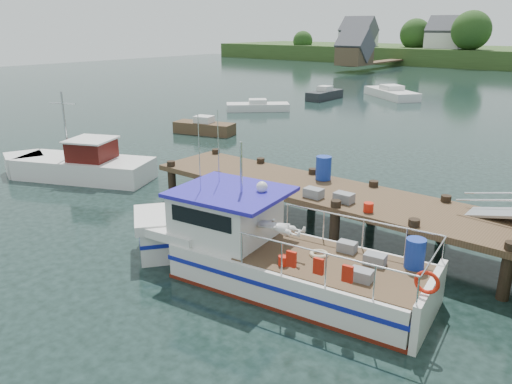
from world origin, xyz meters
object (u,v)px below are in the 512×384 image
Objects in this scene: lobster_boat at (261,251)px; work_boat at (78,165)px; moored_rowboat at (204,127)px; moored_d at (391,93)px; moored_a at (258,106)px; dock at (508,200)px; moored_e at (325,94)px.

work_boat is at bearing 162.46° from lobster_boat.
moored_rowboat is at bearing 131.68° from lobster_boat.
work_boat is 34.62m from moored_d.
dock is at bearing -60.84° from moored_a.
work_boat is 11.11m from moored_rowboat.
moored_a is at bearing 141.73° from dock.
lobster_boat is 1.93× the size of moored_a.
work_boat is (-12.57, 2.30, -0.20)m from lobster_boat.
work_boat is at bearing -61.91° from moored_rowboat.
lobster_boat is (-5.08, -4.31, -1.42)m from dock.
work_boat is (-17.65, -2.01, -1.61)m from dock.
moored_e is (-4.51, -5.04, 0.02)m from moored_d.
moored_d is at bearing 101.93° from lobster_boat.
lobster_boat is at bearing -92.91° from moored_d.
dock is at bearing -83.30° from moored_d.
moored_e is at bearing 75.22° from work_boat.
lobster_boat is 12.78m from work_boat.
moored_a is (-3.07, 9.46, -0.08)m from moored_rowboat.
moored_e reaches higher than moored_rowboat.
dock is 3.64× the size of moored_e.
lobster_boat is at bearing -73.88° from moored_a.
moored_a is 9.31m from moored_e.
moored_rowboat is at bearing -93.84° from moored_e.
dock is at bearing -17.38° from work_boat.
moored_e is at bearing 112.15° from moored_rowboat.
dock is 3.95× the size of moored_rowboat.
dock reaches higher than moored_a.
moored_d is 6.76m from moored_e.
dock reaches higher than moored_rowboat.
lobster_boat is at bearing -72.24° from moored_e.
moored_a is at bearing -105.67° from moored_e.
work_boat is 1.60× the size of moored_e.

